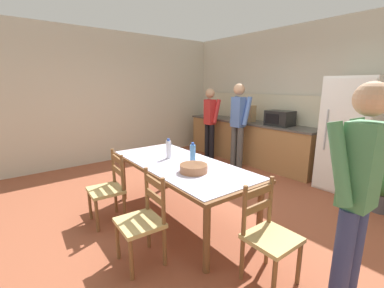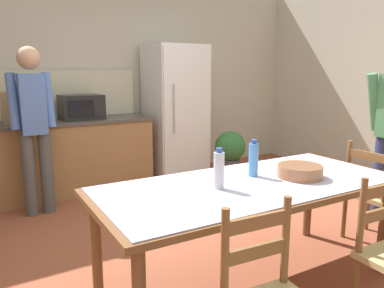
{
  "view_description": "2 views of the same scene",
  "coord_description": "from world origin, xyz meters",
  "px_view_note": "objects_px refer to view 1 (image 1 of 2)",
  "views": [
    {
      "loc": [
        2.56,
        -2.38,
        1.74
      ],
      "look_at": [
        -0.21,
        -0.19,
        0.92
      ],
      "focal_mm": 24.0,
      "sensor_mm": 36.0,
      "label": 1
    },
    {
      "loc": [
        -1.63,
        -2.45,
        1.52
      ],
      "look_at": [
        -0.04,
        0.14,
        0.92
      ],
      "focal_mm": 35.0,
      "sensor_mm": 36.0,
      "label": 2
    }
  ],
  "objects_px": {
    "chair_side_near_left": "(109,189)",
    "potted_plant": "(384,185)",
    "bottle_off_centre": "(193,154)",
    "paper_bag": "(250,113)",
    "serving_bowl": "(194,168)",
    "chair_head_end": "(268,235)",
    "person_by_table": "(356,191)",
    "bottle_near_centre": "(169,149)",
    "microwave": "(280,118)",
    "refrigerator": "(350,135)",
    "dining_table": "(180,168)",
    "person_at_counter": "(238,121)",
    "chair_side_near_right": "(143,221)",
    "person_at_sink": "(210,120)"
  },
  "relations": [
    {
      "from": "serving_bowl",
      "to": "chair_side_near_left",
      "type": "height_order",
      "value": "chair_side_near_left"
    },
    {
      "from": "serving_bowl",
      "to": "chair_head_end",
      "type": "relative_size",
      "value": 0.35
    },
    {
      "from": "paper_bag",
      "to": "person_at_sink",
      "type": "height_order",
      "value": "person_at_sink"
    },
    {
      "from": "refrigerator",
      "to": "chair_head_end",
      "type": "bearing_deg",
      "value": -80.78
    },
    {
      "from": "person_at_counter",
      "to": "person_by_table",
      "type": "xyz_separation_m",
      "value": [
        2.96,
        -2.07,
        -0.0
      ]
    },
    {
      "from": "refrigerator",
      "to": "bottle_off_centre",
      "type": "distance_m",
      "value": 2.75
    },
    {
      "from": "person_by_table",
      "to": "refrigerator",
      "type": "bearing_deg",
      "value": -66.04
    },
    {
      "from": "paper_bag",
      "to": "dining_table",
      "type": "bearing_deg",
      "value": -67.25
    },
    {
      "from": "serving_bowl",
      "to": "potted_plant",
      "type": "distance_m",
      "value": 2.72
    },
    {
      "from": "person_at_sink",
      "to": "potted_plant",
      "type": "xyz_separation_m",
      "value": [
        3.51,
        0.05,
        -0.54
      ]
    },
    {
      "from": "bottle_off_centre",
      "to": "chair_side_near_left",
      "type": "distance_m",
      "value": 1.16
    },
    {
      "from": "potted_plant",
      "to": "microwave",
      "type": "bearing_deg",
      "value": 167.26
    },
    {
      "from": "bottle_near_centre",
      "to": "paper_bag",
      "type": "bearing_deg",
      "value": 107.82
    },
    {
      "from": "bottle_near_centre",
      "to": "chair_side_near_left",
      "type": "relative_size",
      "value": 0.3
    },
    {
      "from": "person_by_table",
      "to": "chair_head_end",
      "type": "bearing_deg",
      "value": 24.17
    },
    {
      "from": "paper_bag",
      "to": "serving_bowl",
      "type": "relative_size",
      "value": 1.12
    },
    {
      "from": "chair_head_end",
      "to": "person_by_table",
      "type": "xyz_separation_m",
      "value": [
        0.55,
        0.22,
        0.55
      ]
    },
    {
      "from": "chair_side_near_left",
      "to": "chair_side_near_right",
      "type": "bearing_deg",
      "value": 3.0
    },
    {
      "from": "chair_side_near_left",
      "to": "potted_plant",
      "type": "relative_size",
      "value": 1.36
    },
    {
      "from": "microwave",
      "to": "dining_table",
      "type": "distance_m",
      "value": 2.82
    },
    {
      "from": "microwave",
      "to": "paper_bag",
      "type": "relative_size",
      "value": 1.39
    },
    {
      "from": "microwave",
      "to": "chair_side_near_left",
      "type": "height_order",
      "value": "microwave"
    },
    {
      "from": "paper_bag",
      "to": "person_at_sink",
      "type": "xyz_separation_m",
      "value": [
        -0.77,
        -0.49,
        -0.18
      ]
    },
    {
      "from": "chair_side_near_right",
      "to": "person_at_counter",
      "type": "bearing_deg",
      "value": 120.02
    },
    {
      "from": "person_at_counter",
      "to": "chair_side_near_right",
      "type": "bearing_deg",
      "value": -153.65
    },
    {
      "from": "refrigerator",
      "to": "chair_side_near_right",
      "type": "distance_m",
      "value": 3.6
    },
    {
      "from": "serving_bowl",
      "to": "potted_plant",
      "type": "bearing_deg",
      "value": 63.29
    },
    {
      "from": "chair_side_near_left",
      "to": "potted_plant",
      "type": "bearing_deg",
      "value": 60.33
    },
    {
      "from": "serving_bowl",
      "to": "microwave",
      "type": "bearing_deg",
      "value": 105.2
    },
    {
      "from": "refrigerator",
      "to": "chair_head_end",
      "type": "relative_size",
      "value": 2.05
    },
    {
      "from": "dining_table",
      "to": "bottle_near_centre",
      "type": "height_order",
      "value": "bottle_near_centre"
    },
    {
      "from": "microwave",
      "to": "refrigerator",
      "type": "bearing_deg",
      "value": -0.82
    },
    {
      "from": "dining_table",
      "to": "bottle_near_centre",
      "type": "bearing_deg",
      "value": 178.39
    },
    {
      "from": "paper_bag",
      "to": "microwave",
      "type": "bearing_deg",
      "value": 0.58
    },
    {
      "from": "refrigerator",
      "to": "person_at_sink",
      "type": "xyz_separation_m",
      "value": [
        -2.86,
        -0.48,
        -0.01
      ]
    },
    {
      "from": "dining_table",
      "to": "potted_plant",
      "type": "height_order",
      "value": "dining_table"
    },
    {
      "from": "dining_table",
      "to": "bottle_near_centre",
      "type": "relative_size",
      "value": 8.17
    },
    {
      "from": "person_by_table",
      "to": "person_at_counter",
      "type": "bearing_deg",
      "value": -32.26
    },
    {
      "from": "dining_table",
      "to": "chair_side_near_right",
      "type": "height_order",
      "value": "chair_side_near_right"
    },
    {
      "from": "serving_bowl",
      "to": "chair_head_end",
      "type": "bearing_deg",
      "value": 2.51
    },
    {
      "from": "paper_bag",
      "to": "chair_head_end",
      "type": "xyz_separation_m",
      "value": [
        2.54,
        -2.8,
        -0.67
      ]
    },
    {
      "from": "person_at_sink",
      "to": "dining_table",
      "type": "bearing_deg",
      "value": -139.61
    },
    {
      "from": "person_at_counter",
      "to": "refrigerator",
      "type": "bearing_deg",
      "value": -75.71
    },
    {
      "from": "serving_bowl",
      "to": "person_at_counter",
      "type": "height_order",
      "value": "person_at_counter"
    },
    {
      "from": "bottle_near_centre",
      "to": "microwave",
      "type": "bearing_deg",
      "value": 92.53
    },
    {
      "from": "serving_bowl",
      "to": "person_by_table",
      "type": "height_order",
      "value": "person_by_table"
    },
    {
      "from": "chair_side_near_right",
      "to": "person_by_table",
      "type": "height_order",
      "value": "person_by_table"
    },
    {
      "from": "bottle_off_centre",
      "to": "serving_bowl",
      "type": "height_order",
      "value": "bottle_off_centre"
    },
    {
      "from": "potted_plant",
      "to": "bottle_near_centre",
      "type": "bearing_deg",
      "value": -128.83
    },
    {
      "from": "paper_bag",
      "to": "dining_table",
      "type": "relative_size",
      "value": 0.16
    }
  ]
}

